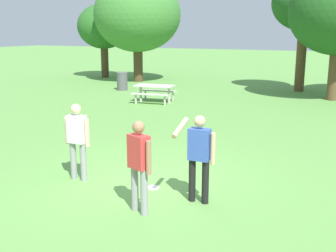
{
  "coord_description": "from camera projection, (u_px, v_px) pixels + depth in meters",
  "views": [
    {
      "loc": [
        4.0,
        -7.06,
        3.11
      ],
      "look_at": [
        -0.03,
        1.05,
        1.0
      ],
      "focal_mm": 44.0,
      "sensor_mm": 36.0,
      "label": 1
    }
  ],
  "objects": [
    {
      "name": "ground_plane",
      "position": [
        147.0,
        183.0,
        8.6
      ],
      "size": [
        120.0,
        120.0,
        0.0
      ],
      "primitive_type": "plane",
      "color": "#609947"
    },
    {
      "name": "person_thrower",
      "position": [
        77.0,
        137.0,
        8.59
      ],
      "size": [
        0.61,
        0.23,
        1.64
      ],
      "color": "gray",
      "rests_on": "ground"
    },
    {
      "name": "person_catcher",
      "position": [
        199.0,
        152.0,
        7.43
      ],
      "size": [
        0.61,
        0.68,
        1.64
      ],
      "color": "black",
      "rests_on": "ground"
    },
    {
      "name": "person_bystander",
      "position": [
        139.0,
        161.0,
        7.01
      ],
      "size": [
        0.57,
        0.34,
        1.64
      ],
      "color": "gray",
      "rests_on": "ground"
    },
    {
      "name": "frisbee",
      "position": [
        153.0,
        188.0,
        8.31
      ],
      "size": [
        0.25,
        0.25,
        0.03
      ],
      "primitive_type": "cylinder",
      "color": "white",
      "rests_on": "ground"
    },
    {
      "name": "picnic_table_near",
      "position": [
        155.0,
        90.0,
        18.06
      ],
      "size": [
        1.89,
        1.65,
        0.77
      ],
      "color": "beige",
      "rests_on": "ground"
    },
    {
      "name": "trash_can_further_along",
      "position": [
        122.0,
        81.0,
        21.81
      ],
      "size": [
        0.59,
        0.59,
        0.96
      ],
      "color": "#515156",
      "rests_on": "ground"
    },
    {
      "name": "tree_tall_left",
      "position": [
        104.0,
        27.0,
        27.21
      ],
      "size": [
        3.45,
        3.45,
        4.83
      ],
      "color": "#4C3823",
      "rests_on": "ground"
    },
    {
      "name": "tree_broad_center",
      "position": [
        137.0,
        15.0,
        24.73
      ],
      "size": [
        5.23,
        5.23,
        6.25
      ],
      "color": "#4C3823",
      "rests_on": "ground"
    },
    {
      "name": "tree_far_right",
      "position": [
        305.0,
        4.0,
        20.57
      ],
      "size": [
        3.28,
        3.28,
        5.86
      ],
      "color": "brown",
      "rests_on": "ground"
    }
  ]
}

